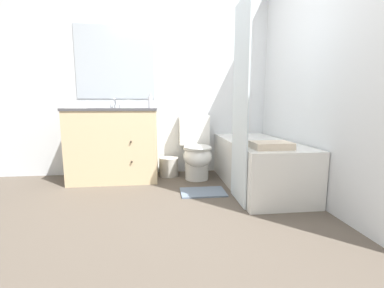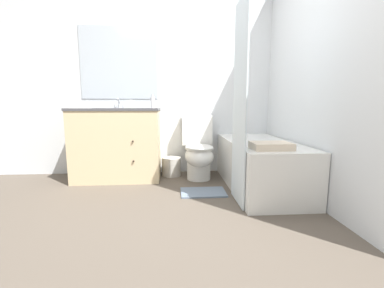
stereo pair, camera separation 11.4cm
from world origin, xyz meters
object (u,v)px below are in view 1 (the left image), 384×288
object	(u,v)px
sink_faucet	(116,105)
hand_towel_folded	(76,105)
bath_towel_folded	(271,145)
bath_mat	(203,192)
soap_dispenser	(150,102)
bathtub	(257,163)
vanity_cabinet	(115,144)
toilet	(196,150)
tissue_box	(128,105)
wastebasket	(169,167)

from	to	relation	value
sink_faucet	hand_towel_folded	xyz separation A→B (m)	(-0.39, -0.33, 0.00)
bath_towel_folded	bath_mat	distance (m)	0.88
soap_dispenser	hand_towel_folded	xyz separation A→B (m)	(-0.84, -0.09, -0.04)
bathtub	bath_mat	size ratio (longest dim) A/B	3.18
vanity_cabinet	sink_faucet	bearing A→B (deg)	90.00
sink_faucet	bath_towel_folded	size ratio (longest dim) A/B	0.40
toilet	hand_towel_folded	size ratio (longest dim) A/B	3.82
bathtub	tissue_box	xyz separation A→B (m)	(-1.50, 0.52, 0.67)
tissue_box	bath_towel_folded	bearing A→B (deg)	-36.36
tissue_box	bath_mat	world-z (taller)	tissue_box
vanity_cabinet	bath_towel_folded	world-z (taller)	vanity_cabinet
soap_dispenser	bath_mat	distance (m)	1.27
bathtub	bath_mat	xyz separation A→B (m)	(-0.66, -0.16, -0.26)
tissue_box	soap_dispenser	xyz separation A→B (m)	(0.28, -0.08, 0.03)
bath_towel_folded	bath_mat	bearing A→B (deg)	147.61
toilet	tissue_box	size ratio (longest dim) A/B	5.51
tissue_box	hand_towel_folded	world-z (taller)	tissue_box
toilet	bath_towel_folded	xyz separation A→B (m)	(0.57, -0.95, 0.20)
vanity_cabinet	bath_mat	xyz separation A→B (m)	(1.02, -0.64, -0.45)
sink_faucet	bath_mat	distance (m)	1.61
toilet	soap_dispenser	xyz separation A→B (m)	(-0.57, 0.02, 0.61)
sink_faucet	wastebasket	bearing A→B (deg)	-9.46
wastebasket	bath_towel_folded	size ratio (longest dim) A/B	0.71
hand_towel_folded	toilet	bearing A→B (deg)	2.95
wastebasket	tissue_box	distance (m)	0.96
vanity_cabinet	tissue_box	size ratio (longest dim) A/B	7.33
soap_dispenser	bath_mat	world-z (taller)	soap_dispenser
toilet	bath_mat	world-z (taller)	toilet
wastebasket	bath_mat	distance (m)	0.81
bath_mat	tissue_box	bearing A→B (deg)	141.11
vanity_cabinet	sink_faucet	world-z (taller)	sink_faucet
bathtub	wastebasket	bearing A→B (deg)	150.62
bathtub	tissue_box	bearing A→B (deg)	160.96
bathtub	bath_mat	world-z (taller)	bathtub
tissue_box	bath_towel_folded	xyz separation A→B (m)	(1.42, -1.05, -0.37)
soap_dispenser	bath_towel_folded	bearing A→B (deg)	-40.21
vanity_cabinet	bath_mat	size ratio (longest dim) A/B	2.23
bath_mat	sink_faucet	bearing A→B (deg)	140.50
tissue_box	vanity_cabinet	bearing A→B (deg)	-166.54
vanity_cabinet	bath_towel_folded	size ratio (longest dim) A/B	2.99
sink_faucet	toilet	size ratio (longest dim) A/B	0.18
wastebasket	bath_towel_folded	bearing A→B (deg)	-49.82
tissue_box	bath_mat	size ratio (longest dim) A/B	0.30
tissue_box	soap_dispenser	bearing A→B (deg)	-16.22
vanity_cabinet	sink_faucet	distance (m)	0.52
bathtub	wastebasket	distance (m)	1.16
wastebasket	tissue_box	size ratio (longest dim) A/B	1.73
bath_mat	wastebasket	bearing A→B (deg)	115.34
toilet	bath_mat	size ratio (longest dim) A/B	1.67
bathtub	wastebasket	size ratio (longest dim) A/B	6.04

